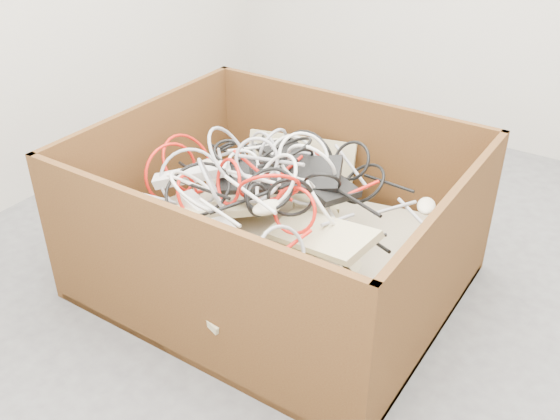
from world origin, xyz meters
The scene contains 8 objects.
ground centered at (0.00, 0.00, 0.00)m, with size 3.00×3.00×0.00m, color #48474A.
cardboard_box centered at (-0.23, -0.12, 0.14)m, with size 1.22×1.02×0.58m.
keyboard_pile centered at (-0.21, -0.11, 0.28)m, with size 0.88×0.99×0.36m.
mice_scatter centered at (-0.26, -0.06, 0.36)m, with size 0.95×0.57×0.16m.
power_strip_left centered at (-0.54, -0.18, 0.38)m, with size 0.28×0.05×0.04m, color silver.
power_strip_right centered at (-0.36, -0.30, 0.32)m, with size 0.30×0.06×0.04m, color silver.
vga_plug centered at (0.08, -0.15, 0.36)m, with size 0.04×0.04×0.02m, color #0B0EB3.
cable_tangle centered at (-0.30, -0.10, 0.41)m, with size 1.08×0.83×0.41m.
Camera 1 is at (0.82, -1.67, 1.45)m, focal length 40.45 mm.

